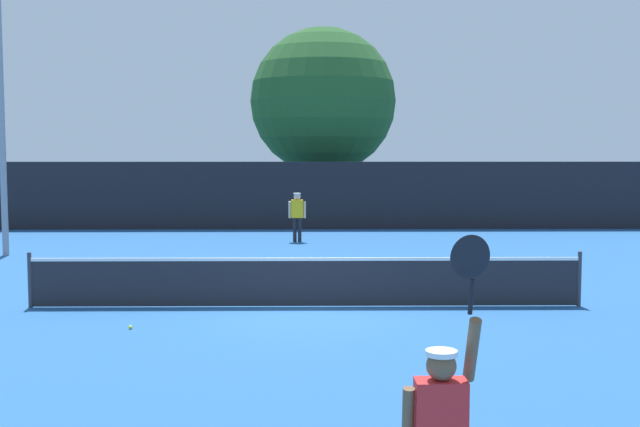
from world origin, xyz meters
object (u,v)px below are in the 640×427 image
(tennis_ball, at_px, (130,327))
(parked_car_mid, at_px, (356,198))
(parked_car_far, at_px, (522,197))
(player_receiving, at_px, (297,212))
(light_pole, at_px, (1,91))
(large_tree, at_px, (323,101))
(parked_car_near, at_px, (143,199))
(player_serving, at_px, (442,422))

(tennis_ball, height_order, parked_car_mid, parked_car_mid)
(parked_car_mid, distance_m, parked_car_far, 7.89)
(player_receiving, relative_size, light_pole, 0.20)
(light_pole, bearing_deg, large_tree, 50.85)
(parked_car_mid, bearing_deg, parked_car_near, -171.26)
(player_receiving, bearing_deg, light_pole, 20.75)
(parked_car_mid, bearing_deg, large_tree, -122.04)
(parked_car_far, bearing_deg, large_tree, -163.29)
(large_tree, bearing_deg, player_serving, -89.22)
(light_pole, bearing_deg, parked_car_far, 37.26)
(parked_car_far, bearing_deg, light_pole, -142.63)
(light_pole, height_order, large_tree, light_pole)
(player_serving, height_order, player_receiving, player_serving)
(tennis_ball, xyz_separation_m, large_tree, (3.63, 20.75, 5.04))
(parked_car_near, xyz_separation_m, parked_car_mid, (9.64, 0.30, 0.00))
(large_tree, xyz_separation_m, parked_car_near, (-8.09, 1.62, -4.29))
(player_serving, bearing_deg, light_pole, 119.79)
(player_serving, xyz_separation_m, large_tree, (-0.39, 28.32, 4.02))
(tennis_ball, bearing_deg, player_receiving, 78.07)
(player_serving, height_order, tennis_ball, player_serving)
(player_serving, xyz_separation_m, light_pole, (-9.68, 16.91, 3.62))
(tennis_ball, xyz_separation_m, parked_car_near, (-4.46, 22.37, 0.74))
(large_tree, height_order, parked_car_mid, large_tree)
(light_pole, relative_size, large_tree, 1.00)
(player_serving, xyz_separation_m, parked_car_near, (-8.47, 29.94, -0.28))
(tennis_ball, distance_m, parked_car_near, 22.82)
(tennis_ball, distance_m, light_pole, 11.86)
(tennis_ball, bearing_deg, parked_car_mid, 77.12)
(tennis_ball, distance_m, parked_car_far, 26.92)
(player_receiving, height_order, parked_car_near, parked_car_near)
(light_pole, bearing_deg, player_receiving, 20.75)
(light_pole, bearing_deg, parked_car_near, 84.72)
(player_receiving, distance_m, tennis_ball, 12.79)
(player_receiving, bearing_deg, parked_car_far, -133.16)
(player_receiving, height_order, light_pole, light_pole)
(parked_car_near, distance_m, parked_car_far, 17.52)
(tennis_ball, bearing_deg, parked_car_near, 101.27)
(tennis_ball, relative_size, parked_car_mid, 0.02)
(player_serving, distance_m, tennis_ball, 8.63)
(large_tree, distance_m, parked_car_far, 10.70)
(tennis_ball, relative_size, parked_car_near, 0.02)
(tennis_ball, height_order, light_pole, light_pole)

